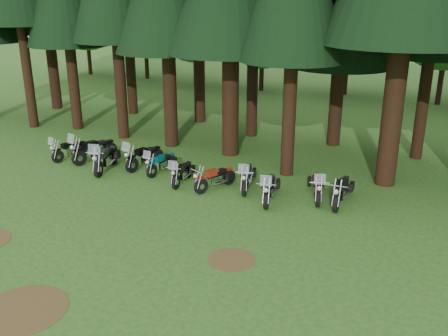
# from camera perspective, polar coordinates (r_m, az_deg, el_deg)

# --- Properties ---
(ground) EXTENTS (120.00, 120.00, 0.00)m
(ground) POSITION_cam_1_polar(r_m,az_deg,el_deg) (16.60, -14.12, -7.39)
(ground) COLOR #265817
(ground) RESTS_ON ground
(decid_0) EXTENTS (8.00, 7.78, 10.00)m
(decid_0) POSITION_cam_1_polar(r_m,az_deg,el_deg) (48.47, -15.48, 17.14)
(decid_0) COLOR black
(decid_0) RESTS_ON ground
(decid_1) EXTENTS (7.91, 7.69, 9.88)m
(decid_1) POSITION_cam_1_polar(r_m,az_deg,el_deg) (45.06, -8.93, 17.37)
(decid_1) COLOR black
(decid_1) RESTS_ON ground
(decid_2) EXTENTS (6.72, 6.53, 8.40)m
(decid_2) POSITION_cam_1_polar(r_m,az_deg,el_deg) (41.28, -3.13, 16.16)
(decid_2) COLOR black
(decid_2) RESTS_ON ground
(decid_3) EXTENTS (6.12, 5.95, 7.65)m
(decid_3) POSITION_cam_1_polar(r_m,az_deg,el_deg) (39.12, 4.71, 15.29)
(decid_3) COLOR black
(decid_3) RESTS_ON ground
(decid_4) EXTENTS (5.93, 5.76, 7.41)m
(decid_4) POSITION_cam_1_polar(r_m,az_deg,el_deg) (38.37, 14.42, 14.48)
(decid_4) COLOR black
(decid_4) RESTS_ON ground
(dirt_patch_1) EXTENTS (1.40, 1.40, 0.01)m
(dirt_patch_1) POSITION_cam_1_polar(r_m,az_deg,el_deg) (14.72, 0.89, -10.41)
(dirt_patch_1) COLOR #4C3D1E
(dirt_patch_1) RESTS_ON ground
(dirt_patch_2) EXTENTS (2.20, 2.20, 0.01)m
(dirt_patch_2) POSITION_cam_1_polar(r_m,az_deg,el_deg) (13.59, -22.04, -14.82)
(dirt_patch_2) COLOR #4C3D1E
(dirt_patch_2) RESTS_ON ground
(motorcycle_0) EXTENTS (0.61, 2.00, 1.26)m
(motorcycle_0) POSITION_cam_1_polar(r_m,az_deg,el_deg) (24.14, -17.20, 1.95)
(motorcycle_0) COLOR black
(motorcycle_0) RESTS_ON ground
(motorcycle_1) EXTENTS (0.89, 2.42, 1.53)m
(motorcycle_1) POSITION_cam_1_polar(r_m,az_deg,el_deg) (23.49, -14.59, 1.95)
(motorcycle_1) COLOR black
(motorcycle_1) RESTS_ON ground
(motorcycle_2) EXTENTS (1.04, 2.40, 1.53)m
(motorcycle_2) POSITION_cam_1_polar(r_m,az_deg,el_deg) (22.12, -13.38, 0.97)
(motorcycle_2) COLOR black
(motorcycle_2) RESTS_ON ground
(motorcycle_3) EXTENTS (0.62, 2.28, 1.43)m
(motorcycle_3) POSITION_cam_1_polar(r_m,az_deg,el_deg) (22.18, -9.10, 1.22)
(motorcycle_3) COLOR black
(motorcycle_3) RESTS_ON ground
(motorcycle_4) EXTENTS (0.44, 1.99, 1.25)m
(motorcycle_4) POSITION_cam_1_polar(r_m,az_deg,el_deg) (21.43, -7.14, 0.49)
(motorcycle_4) COLOR black
(motorcycle_4) RESTS_ON ground
(motorcycle_5) EXTENTS (0.58, 1.99, 1.25)m
(motorcycle_5) POSITION_cam_1_polar(r_m,az_deg,el_deg) (20.21, -4.81, -0.61)
(motorcycle_5) COLOR black
(motorcycle_5) RESTS_ON ground
(motorcycle_6) EXTENTS (0.85, 1.97, 0.84)m
(motorcycle_6) POSITION_cam_1_polar(r_m,az_deg,el_deg) (19.53, -1.01, -1.24)
(motorcycle_6) COLOR black
(motorcycle_6) RESTS_ON ground
(motorcycle_7) EXTENTS (0.93, 2.15, 1.37)m
(motorcycle_7) POSITION_cam_1_polar(r_m,az_deg,el_deg) (19.57, 2.58, -1.12)
(motorcycle_7) COLOR black
(motorcycle_7) RESTS_ON ground
(motorcycle_8) EXTENTS (0.80, 2.18, 1.38)m
(motorcycle_8) POSITION_cam_1_polar(r_m,az_deg,el_deg) (18.49, 5.19, -2.44)
(motorcycle_8) COLOR black
(motorcycle_8) RESTS_ON ground
(motorcycle_9) EXTENTS (0.99, 2.11, 1.36)m
(motorcycle_9) POSITION_cam_1_polar(r_m,az_deg,el_deg) (18.92, 10.57, -2.20)
(motorcycle_9) COLOR black
(motorcycle_9) RESTS_ON ground
(motorcycle_10) EXTENTS (0.36, 2.25, 0.91)m
(motorcycle_10) POSITION_cam_1_polar(r_m,az_deg,el_deg) (18.66, 13.25, -2.67)
(motorcycle_10) COLOR black
(motorcycle_10) RESTS_ON ground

